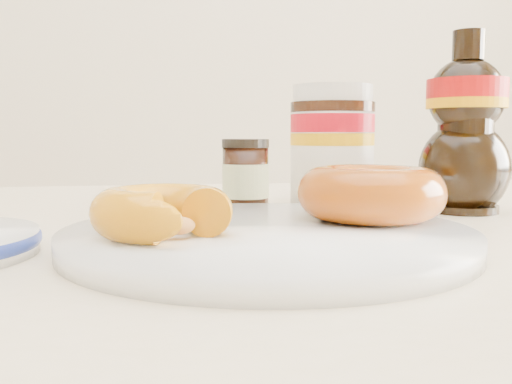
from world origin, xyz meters
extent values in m
cube|color=beige|center=(0.00, 1.75, 1.30)|extent=(3.50, 0.10, 2.60)
cube|color=beige|center=(0.00, 0.10, 0.73)|extent=(1.40, 0.90, 0.04)
cylinder|color=white|center=(-0.07, 0.02, 0.76)|extent=(0.29, 0.29, 0.01)
torus|color=white|center=(-0.07, 0.02, 0.76)|extent=(0.29, 0.29, 0.01)
torus|color=orange|center=(-0.14, 0.00, 0.78)|extent=(0.12, 0.12, 0.03)
torus|color=#933909|center=(0.02, 0.05, 0.78)|extent=(0.15, 0.15, 0.04)
cylinder|color=white|center=(0.06, 0.26, 0.81)|extent=(0.10, 0.10, 0.11)
cylinder|color=#980512|center=(0.06, 0.26, 0.84)|extent=(0.10, 0.10, 0.02)
cylinder|color=#D89905|center=(0.06, 0.26, 0.82)|extent=(0.10, 0.10, 0.01)
cylinder|color=black|center=(0.06, 0.26, 0.86)|extent=(0.10, 0.10, 0.01)
cylinder|color=white|center=(0.06, 0.26, 0.87)|extent=(0.09, 0.09, 0.02)
cylinder|color=black|center=(-0.06, 0.19, 0.78)|extent=(0.05, 0.05, 0.07)
cylinder|color=beige|center=(-0.06, 0.19, 0.78)|extent=(0.05, 0.05, 0.03)
cylinder|color=black|center=(-0.06, 0.19, 0.82)|extent=(0.05, 0.05, 0.01)
camera|label=1|loc=(-0.14, -0.37, 0.83)|focal=40.00mm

